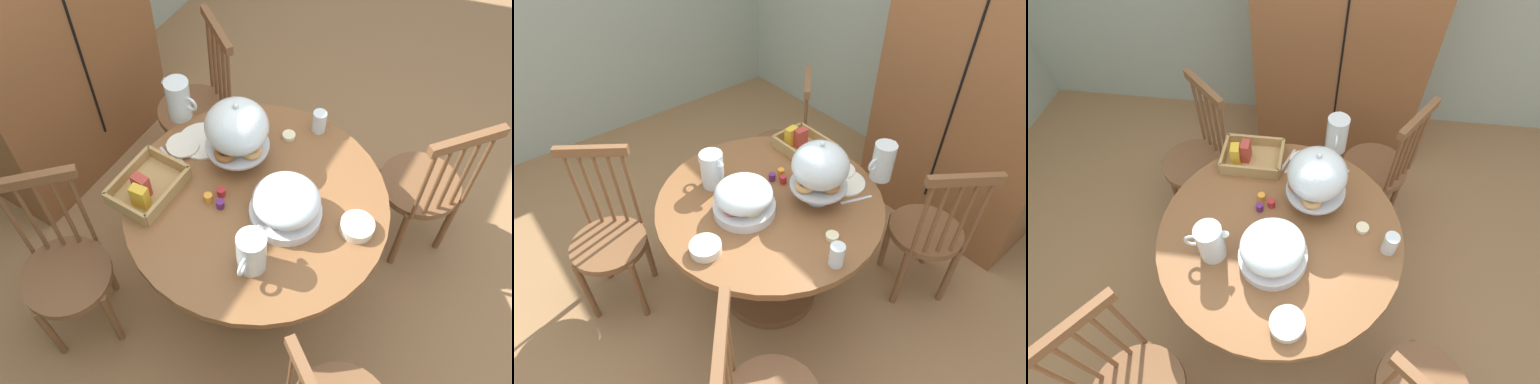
% 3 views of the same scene
% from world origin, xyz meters
% --- Properties ---
extents(ground_plane, '(10.00, 10.00, 0.00)m').
position_xyz_m(ground_plane, '(0.00, 0.00, 0.00)').
color(ground_plane, '#997047').
extents(wooden_armoire, '(1.18, 0.60, 1.96)m').
position_xyz_m(wooden_armoire, '(0.15, 1.50, 0.98)').
color(wooden_armoire, brown).
rests_on(wooden_armoire, ground_plane).
extents(dining_table, '(1.13, 1.13, 0.74)m').
position_xyz_m(dining_table, '(-0.08, 0.06, 0.51)').
color(dining_table, brown).
rests_on(dining_table, ground_plane).
extents(windsor_chair_by_cabinet, '(0.47, 0.47, 0.97)m').
position_xyz_m(windsor_chair_by_cabinet, '(0.58, -0.50, 0.45)').
color(windsor_chair_by_cabinet, brown).
rests_on(windsor_chair_by_cabinet, ground_plane).
extents(windsor_chair_facing_door, '(0.46, 0.46, 0.97)m').
position_xyz_m(windsor_chair_facing_door, '(0.44, 0.75, 0.45)').
color(windsor_chair_facing_door, brown).
rests_on(windsor_chair_facing_door, ground_plane).
extents(windsor_chair_far_side, '(0.47, 0.47, 0.97)m').
position_xyz_m(windsor_chair_far_side, '(-0.69, 0.68, 0.45)').
color(windsor_chair_far_side, brown).
rests_on(windsor_chair_far_side, ground_plane).
extents(pastry_stand_with_dome, '(0.28, 0.28, 0.34)m').
position_xyz_m(pastry_stand_with_dome, '(0.06, 0.25, 0.94)').
color(pastry_stand_with_dome, silver).
rests_on(pastry_stand_with_dome, dining_table).
extents(fruit_platter_covered, '(0.30, 0.30, 0.18)m').
position_xyz_m(fruit_platter_covered, '(-0.09, -0.08, 0.83)').
color(fruit_platter_covered, silver).
rests_on(fruit_platter_covered, dining_table).
extents(orange_juice_pitcher, '(0.20, 0.12, 0.19)m').
position_xyz_m(orange_juice_pitcher, '(-0.36, -0.09, 0.83)').
color(orange_juice_pitcher, silver).
rests_on(orange_juice_pitcher, dining_table).
extents(milk_pitcher, '(0.11, 0.20, 0.21)m').
position_xyz_m(milk_pitcher, '(0.15, 0.62, 0.83)').
color(milk_pitcher, silver).
rests_on(milk_pitcher, dining_table).
extents(cereal_basket, '(0.32, 0.24, 0.12)m').
position_xyz_m(cereal_basket, '(-0.29, 0.48, 0.77)').
color(cereal_basket, tan).
rests_on(cereal_basket, dining_table).
extents(china_plate_large, '(0.22, 0.22, 0.01)m').
position_xyz_m(china_plate_large, '(0.06, 0.44, 0.75)').
color(china_plate_large, white).
rests_on(china_plate_large, dining_table).
extents(china_plate_small, '(0.15, 0.15, 0.01)m').
position_xyz_m(china_plate_small, '(-0.01, 0.49, 0.76)').
color(china_plate_small, white).
rests_on(china_plate_small, china_plate_large).
extents(cereal_bowl, '(0.14, 0.14, 0.04)m').
position_xyz_m(cereal_bowl, '(-0.00, -0.36, 0.76)').
color(cereal_bowl, white).
rests_on(cereal_bowl, dining_table).
extents(drinking_glass, '(0.06, 0.06, 0.11)m').
position_xyz_m(drinking_glass, '(0.40, 0.02, 0.80)').
color(drinking_glass, silver).
rests_on(drinking_glass, dining_table).
extents(butter_dish, '(0.06, 0.06, 0.02)m').
position_xyz_m(butter_dish, '(0.29, 0.12, 0.75)').
color(butter_dish, beige).
rests_on(butter_dish, dining_table).
extents(jam_jar_strawberry, '(0.04, 0.04, 0.04)m').
position_xyz_m(jam_jar_strawberry, '(-0.14, 0.20, 0.76)').
color(jam_jar_strawberry, '#B7282D').
rests_on(jam_jar_strawberry, dining_table).
extents(jam_jar_apricot, '(0.04, 0.04, 0.04)m').
position_xyz_m(jam_jar_apricot, '(-0.19, 0.23, 0.76)').
color(jam_jar_apricot, orange).
rests_on(jam_jar_apricot, dining_table).
extents(jam_jar_grape, '(0.04, 0.04, 0.04)m').
position_xyz_m(jam_jar_grape, '(-0.19, 0.17, 0.76)').
color(jam_jar_grape, '#5B2366').
rests_on(jam_jar_grape, dining_table).
extents(table_knife, '(0.07, 0.16, 0.01)m').
position_xyz_m(table_knife, '(-0.07, 0.49, 0.74)').
color(table_knife, silver).
rests_on(table_knife, dining_table).
extents(dinner_fork, '(0.07, 0.16, 0.01)m').
position_xyz_m(dinner_fork, '(-0.10, 0.50, 0.74)').
color(dinner_fork, silver).
rests_on(dinner_fork, dining_table).
extents(soup_spoon, '(0.07, 0.16, 0.01)m').
position_xyz_m(soup_spoon, '(0.19, 0.39, 0.74)').
color(soup_spoon, silver).
rests_on(soup_spoon, dining_table).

